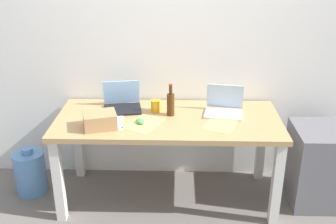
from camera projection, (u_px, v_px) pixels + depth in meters
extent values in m
plane|color=slate|center=(168.00, 196.00, 3.44)|extent=(8.00, 8.00, 0.00)
cube|color=white|center=(169.00, 32.00, 3.33)|extent=(5.20, 0.08, 2.60)
cube|color=tan|center=(168.00, 120.00, 3.16)|extent=(1.74, 0.76, 0.04)
cube|color=silver|center=(58.00, 181.00, 3.03)|extent=(0.07, 0.07, 0.68)
cube|color=silver|center=(277.00, 184.00, 2.99)|extent=(0.07, 0.07, 0.68)
cube|color=silver|center=(78.00, 141.00, 3.62)|extent=(0.07, 0.07, 0.68)
cube|color=silver|center=(261.00, 144.00, 3.58)|extent=(0.07, 0.07, 0.68)
cube|color=black|center=(123.00, 109.00, 3.29)|extent=(0.33, 0.27, 0.02)
cube|color=#8CB7EA|center=(121.00, 92.00, 3.35)|extent=(0.30, 0.08, 0.20)
cube|color=silver|center=(223.00, 114.00, 3.20)|extent=(0.32, 0.25, 0.02)
cube|color=silver|center=(225.00, 96.00, 3.26)|extent=(0.29, 0.09, 0.20)
cylinder|color=#47280F|center=(171.00, 105.00, 3.17)|extent=(0.06, 0.06, 0.17)
cylinder|color=#47280F|center=(171.00, 90.00, 3.12)|extent=(0.03, 0.03, 0.07)
cylinder|color=#B21E19|center=(171.00, 85.00, 3.11)|extent=(0.03, 0.03, 0.01)
ellipsoid|color=#4C9E56|center=(140.00, 121.00, 3.06)|extent=(0.10, 0.12, 0.03)
cube|color=tan|center=(100.00, 120.00, 2.98)|extent=(0.28, 0.25, 0.11)
cylinder|color=gold|center=(156.00, 106.00, 3.26)|extent=(0.08, 0.08, 0.09)
cube|color=#F4E06B|center=(144.00, 124.00, 3.06)|extent=(0.32, 0.36, 0.00)
cube|color=#F4E06B|center=(221.00, 124.00, 3.05)|extent=(0.31, 0.35, 0.00)
cube|color=white|center=(109.00, 122.00, 3.08)|extent=(0.24, 0.32, 0.00)
cylinder|color=#598CC6|center=(30.00, 173.00, 3.44)|extent=(0.26, 0.26, 0.37)
cylinder|color=#598CC6|center=(27.00, 151.00, 3.35)|extent=(0.09, 0.09, 0.05)
cube|color=slate|center=(316.00, 165.00, 3.28)|extent=(0.40, 0.48, 0.64)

